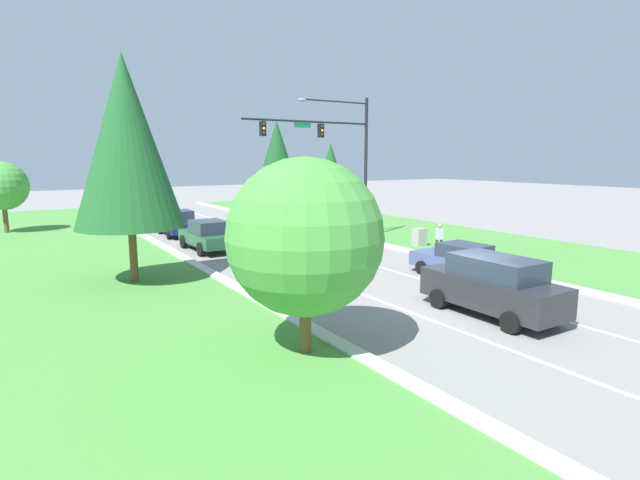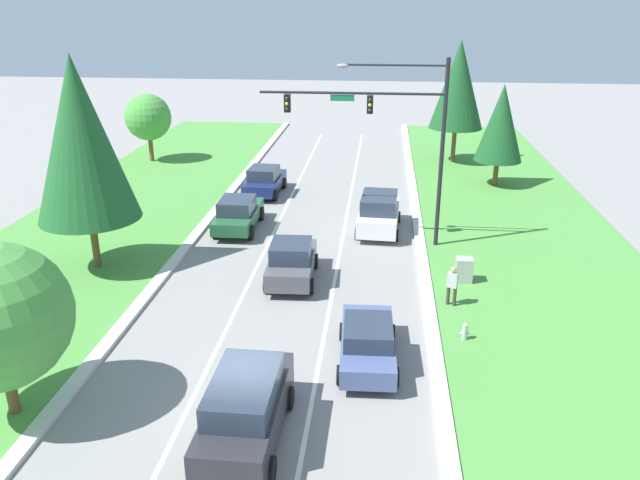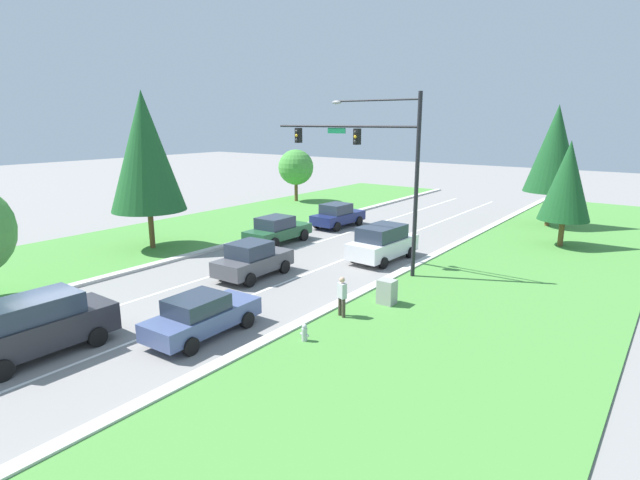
% 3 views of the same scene
% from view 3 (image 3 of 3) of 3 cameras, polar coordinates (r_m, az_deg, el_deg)
% --- Properties ---
extents(ground_plane, '(160.00, 160.00, 0.00)m').
position_cam_3_polar(ground_plane, '(19.88, -27.29, -10.46)').
color(ground_plane, gray).
extents(curb_strip_right, '(0.50, 90.00, 0.15)m').
position_cam_3_polar(curb_strip_right, '(15.38, -17.44, -16.30)').
color(curb_strip_right, beige).
rests_on(curb_strip_right, ground_plane).
extents(grass_verge_right, '(10.00, 90.00, 0.08)m').
position_cam_3_polar(grass_verge_right, '(12.17, -1.08, -24.68)').
color(grass_verge_right, '#4C8E3D').
rests_on(grass_verge_right, ground_plane).
extents(lane_stripe_inner_left, '(0.14, 81.00, 0.01)m').
position_cam_3_polar(lane_stripe_inner_left, '(21.42, -29.47, -9.02)').
color(lane_stripe_inner_left, white).
rests_on(lane_stripe_inner_left, ground_plane).
extents(lane_stripe_inner_right, '(0.14, 81.00, 0.01)m').
position_cam_3_polar(lane_stripe_inner_right, '(18.39, -24.71, -12.10)').
color(lane_stripe_inner_right, white).
rests_on(lane_stripe_inner_right, ground_plane).
extents(traffic_signal_mast, '(8.54, 0.41, 8.88)m').
position_cam_3_polar(traffic_signal_mast, '(25.20, 6.27, 9.59)').
color(traffic_signal_mast, black).
rests_on(traffic_signal_mast, ground_plane).
extents(charcoal_suv, '(2.09, 4.85, 2.01)m').
position_cam_3_polar(charcoal_suv, '(18.98, -29.72, -8.50)').
color(charcoal_suv, '#28282D').
rests_on(charcoal_suv, ground_plane).
extents(forest_sedan, '(2.11, 4.72, 1.73)m').
position_cam_3_polar(forest_sedan, '(31.55, -4.90, 1.18)').
color(forest_sedan, '#235633').
rests_on(forest_sedan, ground_plane).
extents(white_suv, '(2.33, 4.66, 1.96)m').
position_cam_3_polar(white_suv, '(27.81, 7.15, -0.30)').
color(white_suv, white).
rests_on(white_suv, ground_plane).
extents(graphite_sedan, '(2.15, 4.27, 1.80)m').
position_cam_3_polar(graphite_sedan, '(24.84, -7.71, -2.24)').
color(graphite_sedan, '#4C4C51').
rests_on(graphite_sedan, ground_plane).
extents(navy_sedan, '(2.21, 4.47, 1.73)m').
position_cam_3_polar(navy_sedan, '(36.39, 2.02, 2.84)').
color(navy_sedan, navy).
rests_on(navy_sedan, ground_plane).
extents(slate_blue_sedan, '(2.05, 4.45, 1.53)m').
position_cam_3_polar(slate_blue_sedan, '(18.56, -13.38, -8.37)').
color(slate_blue_sedan, '#475684').
rests_on(slate_blue_sedan, ground_plane).
extents(utility_cabinet, '(0.70, 0.60, 1.12)m').
position_cam_3_polar(utility_cabinet, '(21.15, 7.65, -5.98)').
color(utility_cabinet, '#9E9E99').
rests_on(utility_cabinet, ground_plane).
extents(pedestrian, '(0.43, 0.35, 1.69)m').
position_cam_3_polar(pedestrian, '(19.54, 2.52, -6.36)').
color(pedestrian, '#42382D').
rests_on(pedestrian, ground_plane).
extents(fire_hydrant, '(0.34, 0.20, 0.70)m').
position_cam_3_polar(fire_hydrant, '(17.66, -1.79, -10.65)').
color(fire_hydrant, '#B7B7BC').
rests_on(fire_hydrant, ground_plane).
extents(conifer_near_right_tree, '(3.82, 3.82, 8.70)m').
position_cam_3_polar(conifer_near_right_tree, '(39.51, 25.26, 9.40)').
color(conifer_near_right_tree, brown).
rests_on(conifer_near_right_tree, ground_plane).
extents(conifer_far_right_tree, '(2.97, 2.97, 6.46)m').
position_cam_3_polar(conifer_far_right_tree, '(33.35, 26.41, 6.06)').
color(conifer_far_right_tree, brown).
rests_on(conifer_far_right_tree, ground_plane).
extents(oak_far_left_tree, '(3.33, 3.33, 4.96)m').
position_cam_3_polar(oak_far_left_tree, '(47.67, -2.77, 8.30)').
color(oak_far_left_tree, brown).
rests_on(oak_far_left_tree, ground_plane).
extents(conifer_mid_left_tree, '(4.33, 4.33, 9.30)m').
position_cam_3_polar(conifer_mid_left_tree, '(31.09, -19.35, 9.52)').
color(conifer_mid_left_tree, brown).
rests_on(conifer_mid_left_tree, ground_plane).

